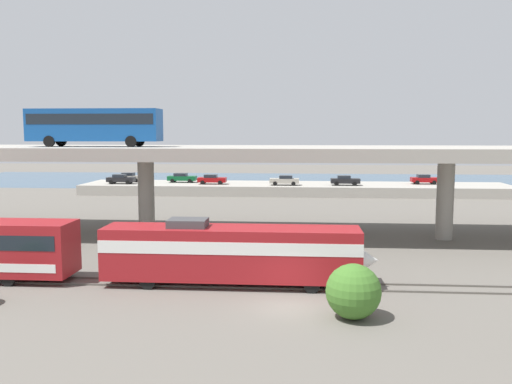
{
  "coord_description": "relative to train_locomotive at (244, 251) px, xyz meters",
  "views": [
    {
      "loc": [
        0.41,
        -28.72,
        9.58
      ],
      "look_at": [
        -2.95,
        14.83,
        4.7
      ],
      "focal_mm": 37.72,
      "sensor_mm": 36.0,
      "label": 1
    }
  ],
  "objects": [
    {
      "name": "parked_car_5",
      "position": [
        1.37,
        48.76,
        0.11
      ],
      "size": [
        4.45,
        1.93,
        1.5
      ],
      "rotation": [
        0.0,
        0.0,
        3.14
      ],
      "color": "#9E998C",
      "rests_on": "pier_parking_lot"
    },
    {
      "name": "rail_strip_near",
      "position": [
        2.86,
        -0.75,
        -2.13
      ],
      "size": [
        110.0,
        0.12,
        0.12
      ],
      "primitive_type": "cube",
      "color": "#59544C",
      "rests_on": "ground_plane"
    },
    {
      "name": "harbor_water",
      "position": [
        2.86,
        74.0,
        -2.19
      ],
      "size": [
        140.0,
        36.0,
        0.01
      ],
      "primitive_type": "cube",
      "color": "#385B7A",
      "rests_on": "ground_plane"
    },
    {
      "name": "parked_car_4",
      "position": [
        22.98,
        52.21,
        0.11
      ],
      "size": [
        4.12,
        1.88,
        1.5
      ],
      "color": "maroon",
      "rests_on": "pier_parking_lot"
    },
    {
      "name": "pier_parking_lot",
      "position": [
        2.86,
        51.0,
        -1.43
      ],
      "size": [
        65.96,
        10.38,
        1.53
      ],
      "primitive_type": "cube",
      "color": "#9E998E",
      "rests_on": "ground_plane"
    },
    {
      "name": "rail_strip_far",
      "position": [
        2.86,
        0.75,
        -2.13
      ],
      "size": [
        110.0,
        0.12,
        0.12
      ],
      "primitive_type": "cube",
      "color": "#59544C",
      "rests_on": "ground_plane"
    },
    {
      "name": "train_locomotive",
      "position": [
        0.0,
        0.0,
        0.0
      ],
      "size": [
        17.08,
        3.04,
        4.18
      ],
      "color": "maroon",
      "rests_on": "ground_plane"
    },
    {
      "name": "parked_car_0",
      "position": [
        -23.92,
        52.33,
        0.11
      ],
      "size": [
        4.23,
        1.83,
        1.5
      ],
      "color": "#9E998C",
      "rests_on": "pier_parking_lot"
    },
    {
      "name": "parked_car_6",
      "position": [
        10.51,
        49.3,
        0.11
      ],
      "size": [
        4.37,
        1.9,
        1.5
      ],
      "color": "black",
      "rests_on": "pier_parking_lot"
    },
    {
      "name": "parked_car_2",
      "position": [
        -24.25,
        49.01,
        0.11
      ],
      "size": [
        4.23,
        1.83,
        1.5
      ],
      "color": "black",
      "rests_on": "pier_parking_lot"
    },
    {
      "name": "parked_car_1",
      "position": [
        -9.96,
        49.6,
        0.11
      ],
      "size": [
        4.39,
        1.85,
        1.5
      ],
      "color": "maroon",
      "rests_on": "pier_parking_lot"
    },
    {
      "name": "shrub_right",
      "position": [
        6.2,
        -5.57,
        -0.76
      ],
      "size": [
        2.86,
        2.86,
        2.86
      ],
      "primitive_type": "sphere",
      "color": "#3E7027",
      "rests_on": "ground_plane"
    },
    {
      "name": "ground_plane",
      "position": [
        2.86,
        -4.0,
        -2.19
      ],
      "size": [
        260.0,
        260.0,
        0.0
      ],
      "primitive_type": "plane",
      "color": "#605B54"
    },
    {
      "name": "highway_overpass",
      "position": [
        2.86,
        16.0,
        5.31
      ],
      "size": [
        96.0,
        12.19,
        8.25
      ],
      "color": "#9E998E",
      "rests_on": "ground_plane"
    },
    {
      "name": "parked_car_3",
      "position": [
        -15.23,
        52.12,
        0.11
      ],
      "size": [
        4.55,
        1.91,
        1.5
      ],
      "color": "#0C4C26",
      "rests_on": "pier_parking_lot"
    },
    {
      "name": "transit_bus_on_overpass",
      "position": [
        -15.05,
        14.95,
        8.12
      ],
      "size": [
        12.0,
        2.68,
        3.4
      ],
      "color": "#14478C",
      "rests_on": "highway_overpass"
    }
  ]
}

